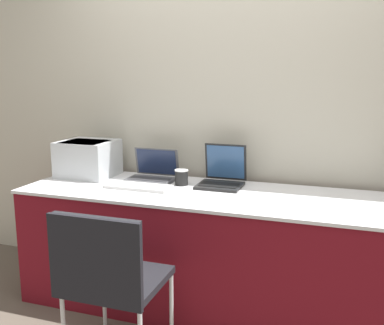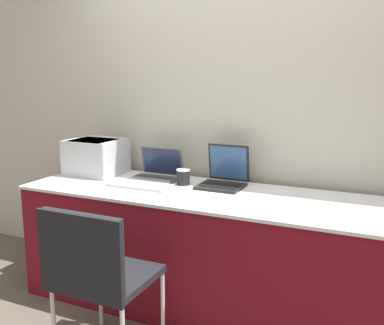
# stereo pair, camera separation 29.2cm
# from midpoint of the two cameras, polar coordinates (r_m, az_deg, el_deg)

# --- Properties ---
(wall_back) EXTENTS (8.00, 0.05, 2.60)m
(wall_back) POSITION_cam_midpoint_polar(r_m,az_deg,el_deg) (3.23, 2.41, 6.94)
(wall_back) COLOR #B7B2A3
(wall_back) RESTS_ON ground_plane
(table) EXTENTS (2.52, 0.76, 0.79)m
(table) POSITION_cam_midpoint_polar(r_m,az_deg,el_deg) (3.01, -0.29, -11.16)
(table) COLOR maroon
(table) RESTS_ON ground_plane
(printer) EXTENTS (0.38, 0.36, 0.26)m
(printer) POSITION_cam_midpoint_polar(r_m,az_deg,el_deg) (3.44, -15.48, 0.65)
(printer) COLOR #B2B7BC
(printer) RESTS_ON table
(laptop_left) EXTENTS (0.34, 0.25, 0.22)m
(laptop_left) POSITION_cam_midpoint_polar(r_m,az_deg,el_deg) (3.24, -7.61, -1.38)
(laptop_left) COLOR #4C4C51
(laptop_left) RESTS_ON table
(laptop_right) EXTENTS (0.29, 0.30, 0.27)m
(laptop_right) POSITION_cam_midpoint_polar(r_m,az_deg,el_deg) (3.05, 1.09, -1.85)
(laptop_right) COLOR black
(laptop_right) RESTS_ON table
(external_keyboard) EXTENTS (0.44, 0.17, 0.02)m
(external_keyboard) POSITION_cam_midpoint_polar(r_m,az_deg,el_deg) (3.03, -9.61, -3.07)
(external_keyboard) COLOR silver
(external_keyboard) RESTS_ON table
(coffee_cup) EXTENTS (0.09, 0.09, 0.11)m
(coffee_cup) POSITION_cam_midpoint_polar(r_m,az_deg,el_deg) (3.07, -4.08, -1.91)
(coffee_cup) COLOR black
(coffee_cup) RESTS_ON table
(chair) EXTENTS (0.50, 0.47, 0.88)m
(chair) POSITION_cam_midpoint_polar(r_m,az_deg,el_deg) (2.41, -14.26, -13.31)
(chair) COLOR black
(chair) RESTS_ON ground_plane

